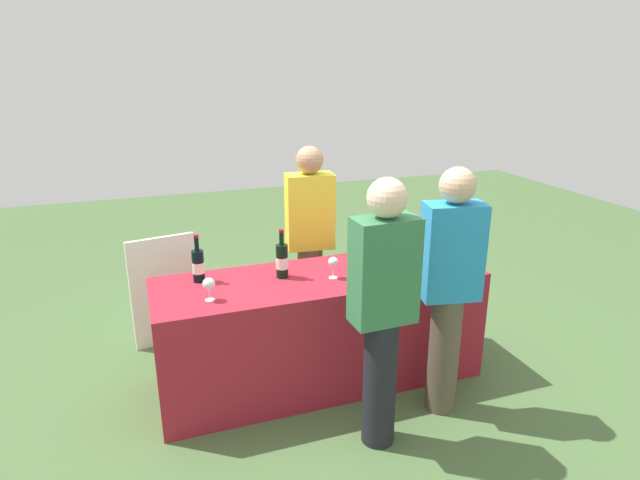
{
  "coord_description": "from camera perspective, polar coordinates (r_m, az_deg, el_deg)",
  "views": [
    {
      "loc": [
        -1.09,
        -3.11,
        2.13
      ],
      "look_at": [
        0.0,
        0.0,
        1.03
      ],
      "focal_mm": 30.12,
      "sensor_mm": 36.0,
      "label": 1
    }
  ],
  "objects": [
    {
      "name": "wine_glass_3",
      "position": [
        3.63,
        7.34,
        -1.71
      ],
      "size": [
        0.07,
        0.07,
        0.15
      ],
      "color": "silver",
      "rests_on": "tasting_table"
    },
    {
      "name": "wine_bottle_1",
      "position": [
        3.51,
        -4.06,
        -2.17
      ],
      "size": [
        0.08,
        0.08,
        0.33
      ],
      "color": "black",
      "rests_on": "tasting_table"
    },
    {
      "name": "ice_bucket",
      "position": [
        3.8,
        9.23,
        -1.07
      ],
      "size": [
        0.23,
        0.23,
        0.19
      ],
      "primitive_type": "cylinder",
      "color": "silver",
      "rests_on": "tasting_table"
    },
    {
      "name": "guest_0",
      "position": [
        2.95,
        6.68,
        -6.98
      ],
      "size": [
        0.36,
        0.21,
        1.58
      ],
      "rotation": [
        0.0,
        0.0,
        0.03
      ],
      "color": "black",
      "rests_on": "ground_plane"
    },
    {
      "name": "wine_bottle_0",
      "position": [
        3.52,
        -12.81,
        -2.63
      ],
      "size": [
        0.08,
        0.08,
        0.31
      ],
      "color": "black",
      "rests_on": "tasting_table"
    },
    {
      "name": "wine_glass_2",
      "position": [
        3.48,
        5.87,
        -2.71
      ],
      "size": [
        0.07,
        0.07,
        0.14
      ],
      "color": "silver",
      "rests_on": "tasting_table"
    },
    {
      "name": "wine_bottle_3",
      "position": [
        3.96,
        11.69,
        -0.23
      ],
      "size": [
        0.07,
        0.07,
        0.3
      ],
      "color": "black",
      "rests_on": "tasting_table"
    },
    {
      "name": "guest_1",
      "position": [
        3.31,
        13.59,
        -4.53
      ],
      "size": [
        0.38,
        0.25,
        1.57
      ],
      "rotation": [
        0.0,
        0.0,
        -0.19
      ],
      "color": "brown",
      "rests_on": "ground_plane"
    },
    {
      "name": "server_pouring",
      "position": [
        4.13,
        -1.08,
        0.29
      ],
      "size": [
        0.38,
        0.24,
        1.55
      ],
      "rotation": [
        0.0,
        0.0,
        3.03
      ],
      "color": "brown",
      "rests_on": "ground_plane"
    },
    {
      "name": "wine_bottle_2",
      "position": [
        3.72,
        3.75,
        -1.03
      ],
      "size": [
        0.08,
        0.08,
        0.31
      ],
      "color": "black",
      "rests_on": "tasting_table"
    },
    {
      "name": "wine_glass_1",
      "position": [
        3.49,
        1.41,
        -2.44
      ],
      "size": [
        0.07,
        0.07,
        0.15
      ],
      "color": "silver",
      "rests_on": "tasting_table"
    },
    {
      "name": "ground_plane",
      "position": [
        3.92,
        0.0,
        -14.44
      ],
      "size": [
        12.0,
        12.0,
        0.0
      ],
      "primitive_type": "plane",
      "color": "#476638"
    },
    {
      "name": "menu_board",
      "position": [
        4.34,
        -16.18,
        -5.25
      ],
      "size": [
        0.51,
        0.12,
        0.88
      ],
      "primitive_type": "cube",
      "rotation": [
        0.0,
        0.0,
        0.18
      ],
      "color": "white",
      "rests_on": "ground_plane"
    },
    {
      "name": "wine_glass_0",
      "position": [
        3.24,
        -11.73,
        -4.65
      ],
      "size": [
        0.08,
        0.08,
        0.14
      ],
      "color": "silver",
      "rests_on": "tasting_table"
    },
    {
      "name": "tasting_table",
      "position": [
        3.73,
        0.0,
        -9.39
      ],
      "size": [
        2.18,
        0.7,
        0.78
      ],
      "primitive_type": "cube",
      "color": "maroon",
      "rests_on": "ground_plane"
    }
  ]
}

